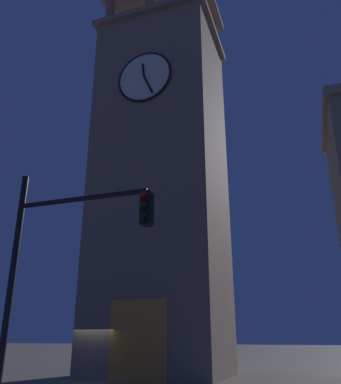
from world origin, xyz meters
name	(u,v)px	position (x,y,z in m)	size (l,w,h in m)	color
ground_plane	(96,380)	(0.00, 0.00, 0.00)	(200.00, 200.00, 0.00)	#56544F
clocktower	(162,177)	(-2.62, -2.61, 12.26)	(8.30, 7.16, 29.14)	gray
traffic_signal_mid	(54,258)	(-5.85, 12.82, 3.81)	(3.57, 0.41, 5.98)	black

